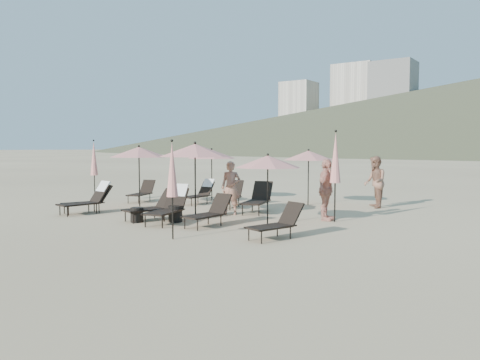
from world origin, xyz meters
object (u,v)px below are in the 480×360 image
Objects in this scene: lounger_5 at (277,222)px; lounger_6 at (142,192)px; beachgoer_c at (326,190)px; lounger_9 at (258,198)px; beachgoer_b at (375,182)px; umbrella_closed_0 at (172,170)px; umbrella_open_1 at (195,150)px; umbrella_open_3 at (212,154)px; umbrella_closed_2 at (94,159)px; umbrella_closed_1 at (335,158)px; lounger_1 at (89,200)px; umbrella_open_4 at (309,155)px; lounger_7 at (200,192)px; beachgoer_a at (231,188)px; umbrella_open_2 at (268,162)px; side_table_1 at (175,214)px; side_table_0 at (137,215)px; lounger_4 at (209,212)px; lounger_2 at (152,206)px; lounger_3 at (169,205)px; lounger_0 at (88,198)px; umbrella_open_0 at (139,152)px; lounger_8 at (230,195)px.

lounger_5 is 9.32m from lounger_6.
lounger_9 is at bearing 75.01° from beachgoer_c.
beachgoer_b is (8.55, 3.57, 0.56)m from lounger_6.
umbrella_closed_0 reaches higher than lounger_6.
lounger_6 is 5.43m from umbrella_open_1.
lounger_9 is 0.87× the size of umbrella_open_3.
umbrella_open_3 is at bearing 42.61° from umbrella_closed_2.
umbrella_closed_1 reaches higher than umbrella_open_3.
umbrella_open_1 is 1.00× the size of umbrella_closed_0.
lounger_1 is 8.28m from umbrella_open_4.
lounger_7 is 3.26m from beachgoer_a.
side_table_1 is at bearing -156.18° from umbrella_open_2.
umbrella_closed_1 reaches higher than lounger_7.
lounger_1 is 2.89m from side_table_0.
umbrella_open_3 is 4.50× the size of side_table_1.
beachgoer_c is (6.34, -2.34, -1.01)m from umbrella_open_3.
lounger_4 is 0.88× the size of beachgoer_a.
umbrella_closed_0 is at bearing 151.04° from beachgoer_c.
lounger_1 is at bearing -163.50° from lounger_2.
beachgoer_a reaches higher than side_table_1.
lounger_3 is 1.20× the size of lounger_4.
lounger_1 is at bearing 171.19° from side_table_0.
lounger_3 is at bearing -127.11° from beachgoer_a.
side_table_1 is at bearing -122.23° from lounger_9.
beachgoer_c is (5.89, -1.03, 0.49)m from lounger_7.
umbrella_open_2 reaches higher than lounger_9.
lounger_4 is 5.36m from lounger_7.
umbrella_open_3 is at bearing 111.02° from beachgoer_a.
umbrella_open_2 is (2.60, 1.33, 1.30)m from lounger_3.
lounger_9 is 0.93× the size of umbrella_open_2.
umbrella_open_1 is (-1.40, 1.04, 1.73)m from lounger_4.
lounger_1 is at bearing -175.47° from beachgoer_a.
umbrella_open_0 is at bearing 97.77° from lounger_0.
beachgoer_a is (0.52, 1.20, -1.25)m from umbrella_open_1.
lounger_2 is 4.30m from lounger_7.
beachgoer_a is at bearing -70.58° from lounger_8.
lounger_1 is 0.80× the size of umbrella_open_4.
lounger_1 is 0.72× the size of umbrella_closed_0.
lounger_3 is 0.36m from side_table_1.
umbrella_open_3 is 6.83m from beachgoer_c.
umbrella_closed_2 is at bearing 173.38° from lounger_2.
beachgoer_c is at bearing 7.25° from umbrella_open_0.
lounger_5 is at bearing 175.67° from beachgoer_c.
umbrella_open_2 reaches higher than side_table_1.
umbrella_closed_2 reaches higher than umbrella_open_4.
lounger_7 is (-6.14, 4.37, 0.06)m from lounger_5.
umbrella_closed_2 is at bearing 171.58° from umbrella_open_1.
umbrella_open_2 is 1.16× the size of beachgoer_a.
beachgoer_b reaches higher than lounger_0.
umbrella_open_0 reaches higher than lounger_6.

